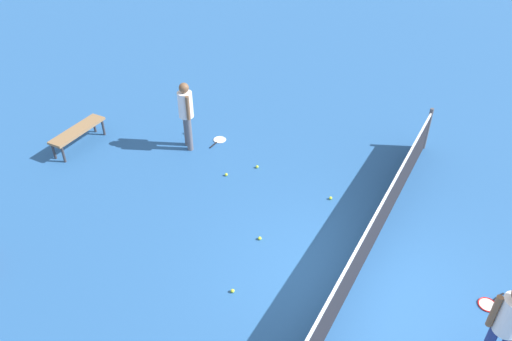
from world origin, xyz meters
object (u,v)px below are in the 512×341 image
object	(u,v)px
tennis_racket_near_player	(219,140)
tennis_ball_baseline	(226,175)
tennis_racket_far_player	(489,304)
courtside_bench	(78,132)
player_far_side	(508,323)
player_near_side	(186,110)
tennis_ball_stray_left	(331,198)
tennis_ball_midcourt	(257,167)
tennis_ball_stray_right	(233,291)
tennis_ball_by_net	(260,238)
tennis_ball_near_player	(185,133)

from	to	relation	value
tennis_racket_near_player	tennis_ball_baseline	world-z (taller)	tennis_ball_baseline
tennis_racket_far_player	courtside_bench	world-z (taller)	courtside_bench
player_far_side	player_near_side	bearing A→B (deg)	-110.24
courtside_bench	tennis_ball_stray_left	bearing A→B (deg)	99.83
player_near_side	tennis_ball_midcourt	world-z (taller)	player_near_side
tennis_racket_far_player	courtside_bench	size ratio (longest dim) A/B	0.39
player_far_side	tennis_ball_baseline	size ratio (longest dim) A/B	25.76
player_far_side	courtside_bench	world-z (taller)	player_far_side
tennis_racket_far_player	tennis_ball_stray_left	bearing A→B (deg)	-111.07
tennis_racket_far_player	tennis_ball_stray_right	xyz separation A→B (m)	(1.84, -3.84, 0.02)
tennis_ball_stray_left	tennis_ball_stray_right	bearing A→B (deg)	-9.29
tennis_racket_near_player	tennis_ball_by_net	distance (m)	3.62
player_near_side	courtside_bench	size ratio (longest dim) A/B	1.13
player_near_side	tennis_ball_stray_left	world-z (taller)	player_near_side
tennis_racket_near_player	tennis_ball_midcourt	world-z (taller)	tennis_ball_midcourt
tennis_racket_near_player	tennis_ball_near_player	distance (m)	0.92
player_near_side	tennis_ball_baseline	distance (m)	1.79
player_far_side	tennis_racket_near_player	size ratio (longest dim) A/B	2.91
player_near_side	player_far_side	distance (m)	7.72
tennis_ball_by_net	tennis_ball_midcourt	size ratio (longest dim) A/B	1.00
tennis_racket_far_player	tennis_ball_stray_right	distance (m)	4.26
tennis_ball_near_player	tennis_ball_stray_left	distance (m)	4.23
player_near_side	tennis_ball_near_player	distance (m)	1.16
player_far_side	tennis_ball_stray_left	bearing A→B (deg)	-125.31
tennis_racket_near_player	tennis_racket_far_player	xyz separation A→B (m)	(2.07, 6.61, 0.00)
tennis_racket_near_player	tennis_ball_stray_right	xyz separation A→B (m)	(3.91, 2.76, 0.02)
tennis_ball_near_player	tennis_ball_stray_left	bearing A→B (deg)	81.25
courtside_bench	tennis_ball_stray_right	bearing A→B (deg)	69.56
tennis_ball_by_net	tennis_ball_stray_right	world-z (taller)	same
tennis_ball_baseline	player_near_side	bearing A→B (deg)	-111.71
tennis_ball_midcourt	tennis_ball_stray_right	distance (m)	3.63
player_far_side	tennis_ball_baseline	bearing A→B (deg)	-109.88
tennis_ball_stray_left	tennis_ball_by_net	bearing A→B (deg)	-22.04
tennis_ball_midcourt	tennis_ball_stray_left	bearing A→B (deg)	82.89
tennis_ball_by_net	tennis_ball_stray_right	distance (m)	1.36
player_far_side	tennis_ball_stray_left	world-z (taller)	player_far_side
tennis_racket_near_player	tennis_racket_far_player	distance (m)	6.92
player_far_side	tennis_racket_near_player	distance (m)	7.58
tennis_ball_by_net	tennis_ball_stray_left	world-z (taller)	same
tennis_ball_baseline	tennis_racket_far_player	bearing A→B (deg)	80.78
player_near_side	tennis_ball_near_player	bearing A→B (deg)	-135.85
tennis_racket_near_player	tennis_ball_midcourt	size ratio (longest dim) A/B	8.86
player_far_side	courtside_bench	distance (m)	9.69
tennis_racket_near_player	tennis_ball_baseline	distance (m)	1.47
tennis_ball_by_net	tennis_ball_baseline	distance (m)	2.16
courtside_bench	tennis_ball_baseline	bearing A→B (deg)	100.52
tennis_ball_stray_left	courtside_bench	distance (m)	6.17
player_near_side	tennis_ball_stray_left	distance (m)	3.88
tennis_ball_baseline	tennis_ball_stray_left	xyz separation A→B (m)	(-0.36, 2.35, 0.00)
tennis_racket_near_player	tennis_ball_stray_right	bearing A→B (deg)	35.23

